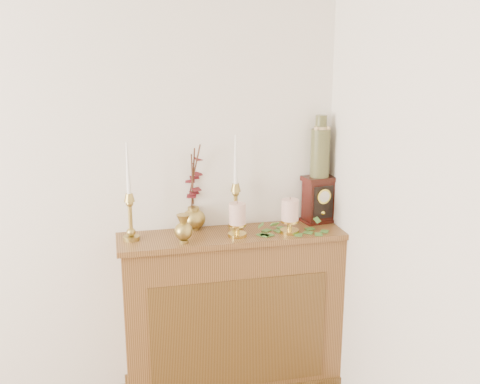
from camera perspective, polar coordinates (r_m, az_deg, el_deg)
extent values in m
cube|color=brown|center=(3.23, -0.69, -12.28)|extent=(1.20, 0.30, 0.90)
cube|color=brown|center=(3.12, -0.07, -14.25)|extent=(0.96, 0.01, 0.63)
cube|color=brown|center=(3.04, -0.72, -4.45)|extent=(1.24, 0.34, 0.03)
cube|color=brown|center=(3.44, -0.67, -18.54)|extent=(1.23, 0.33, 0.06)
cylinder|color=#B09646|center=(2.98, -10.98, -4.61)|extent=(0.09, 0.09, 0.02)
sphere|color=#B09646|center=(2.97, -11.01, -4.02)|extent=(0.05, 0.05, 0.05)
cylinder|color=#B09646|center=(2.95, -11.08, -2.65)|extent=(0.02, 0.02, 0.15)
sphere|color=#B09646|center=(2.93, -11.15, -1.15)|extent=(0.04, 0.04, 0.04)
cone|color=#B09646|center=(2.92, -11.18, -0.54)|extent=(0.06, 0.06, 0.04)
cone|color=white|center=(2.88, -11.33, 2.33)|extent=(0.02, 0.02, 0.27)
cylinder|color=#B09646|center=(3.12, -0.44, -3.50)|extent=(0.09, 0.09, 0.02)
sphere|color=#B09646|center=(3.11, -0.44, -2.93)|extent=(0.05, 0.05, 0.05)
cylinder|color=#B09646|center=(3.08, -0.44, -1.58)|extent=(0.02, 0.02, 0.15)
sphere|color=#B09646|center=(3.06, -0.44, -0.12)|extent=(0.04, 0.04, 0.04)
cone|color=#B09646|center=(3.05, -0.45, 0.47)|extent=(0.06, 0.06, 0.04)
cone|color=white|center=(3.02, -0.45, 3.27)|extent=(0.02, 0.02, 0.27)
cylinder|color=#B09646|center=(2.90, -5.73, -5.01)|extent=(0.05, 0.05, 0.02)
sphere|color=#B09646|center=(2.88, -5.76, -3.97)|extent=(0.09, 0.09, 0.09)
cone|color=#B09646|center=(2.86, -5.79, -2.76)|extent=(0.07, 0.07, 0.05)
cylinder|color=#B09646|center=(3.11, -4.70, -3.71)|extent=(0.06, 0.06, 0.01)
ellipsoid|color=#B09646|center=(3.09, -4.72, -2.74)|extent=(0.13, 0.13, 0.11)
cylinder|color=#B09646|center=(3.07, -4.74, -1.75)|extent=(0.06, 0.06, 0.02)
cylinder|color=#472819|center=(3.04, -4.86, 1.15)|extent=(0.02, 0.08, 0.31)
cylinder|color=#472819|center=(3.04, -4.79, 1.41)|extent=(0.02, 0.07, 0.34)
cylinder|color=#472819|center=(3.04, -4.74, 1.66)|extent=(0.07, 0.10, 0.36)
cylinder|color=gold|center=(2.99, -0.28, -4.35)|extent=(0.10, 0.10, 0.02)
cylinder|color=gold|center=(2.98, -0.28, -3.80)|extent=(0.02, 0.02, 0.04)
cylinder|color=gold|center=(2.97, -0.28, -3.34)|extent=(0.09, 0.09, 0.01)
cylinder|color=#FBE6C5|center=(2.95, -0.28, -2.21)|extent=(0.09, 0.09, 0.11)
cylinder|color=#472819|center=(2.93, -0.28, -1.07)|extent=(0.00, 0.00, 0.01)
cylinder|color=gold|center=(3.05, 5.05, -3.98)|extent=(0.10, 0.10, 0.02)
cylinder|color=gold|center=(3.04, 5.06, -3.43)|extent=(0.02, 0.02, 0.05)
cylinder|color=gold|center=(3.03, 5.07, -2.95)|extent=(0.10, 0.10, 0.01)
cylinder|color=#FBE6C5|center=(3.02, 5.10, -1.81)|extent=(0.09, 0.09, 0.11)
cylinder|color=#472819|center=(3.00, 5.12, -0.65)|extent=(0.00, 0.00, 0.01)
cube|color=#40722B|center=(2.99, 4.26, -4.45)|extent=(0.05, 0.06, 0.00)
cube|color=#40722B|center=(3.14, 7.74, -3.59)|extent=(0.06, 0.05, 0.00)
cube|color=#40722B|center=(3.06, 1.39, -4.00)|extent=(0.06, 0.06, 0.00)
cube|color=#40722B|center=(3.04, 5.62, -4.14)|extent=(0.05, 0.05, 0.00)
cube|color=#40722B|center=(3.03, 6.24, -4.28)|extent=(0.05, 0.06, 0.00)
cube|color=#40722B|center=(3.08, 6.65, -3.95)|extent=(0.05, 0.06, 0.00)
cube|color=#40722B|center=(3.09, 5.36, -3.86)|extent=(0.05, 0.04, 0.00)
cube|color=#40722B|center=(3.06, 5.19, -4.05)|extent=(0.06, 0.05, 0.00)
cube|color=#40722B|center=(3.16, 8.00, -3.48)|extent=(0.06, 0.05, 0.00)
cube|color=#40722B|center=(3.10, 2.65, -3.76)|extent=(0.05, 0.06, 0.00)
cube|color=#40722B|center=(3.11, 6.39, -3.74)|extent=(0.06, 0.06, 0.00)
cube|color=#40722B|center=(2.99, 4.72, -4.46)|extent=(0.04, 0.05, 0.00)
cube|color=#40722B|center=(3.01, 2.13, -3.39)|extent=(0.05, 0.05, 0.03)
cube|color=#40722B|center=(2.97, 3.54, -3.29)|extent=(0.05, 0.03, 0.03)
cube|color=#40722B|center=(3.09, 7.85, -2.84)|extent=(0.05, 0.04, 0.03)
cube|color=#380E0B|center=(3.26, 7.89, -2.84)|extent=(0.20, 0.15, 0.02)
cube|color=#380E0B|center=(3.23, 7.96, -0.89)|extent=(0.18, 0.13, 0.23)
cube|color=#380E0B|center=(3.20, 8.04, 1.34)|extent=(0.20, 0.15, 0.03)
cube|color=black|center=(3.18, 8.47, -1.05)|extent=(0.12, 0.03, 0.19)
cylinder|color=yellow|center=(3.17, 8.53, -0.45)|extent=(0.09, 0.02, 0.09)
cylinder|color=silver|center=(3.17, 8.53, -0.45)|extent=(0.06, 0.01, 0.06)
sphere|color=yellow|center=(3.20, 8.40, -2.11)|extent=(0.03, 0.03, 0.03)
cylinder|color=#183024|center=(3.17, 8.14, 3.93)|extent=(0.11, 0.11, 0.27)
cylinder|color=#183024|center=(3.14, 8.25, 6.93)|extent=(0.06, 0.06, 0.09)
cylinder|color=tan|center=(3.14, 8.23, 6.42)|extent=(0.08, 0.08, 0.02)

